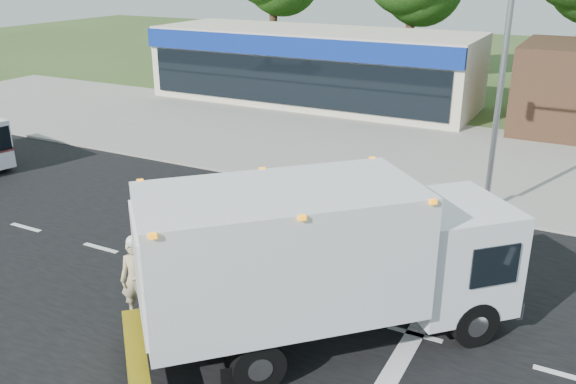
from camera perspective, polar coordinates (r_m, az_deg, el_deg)
ground at (r=14.62m, az=0.29°, el=-10.14°), size 120.00×120.00×0.00m
road_asphalt at (r=14.62m, az=0.29°, el=-10.12°), size 60.00×14.00×0.02m
sidewalk at (r=21.51m, az=10.43°, el=0.17°), size 60.00×2.40×0.12m
parking_apron at (r=26.85m, az=14.25°, el=3.94°), size 60.00×9.00×0.02m
lane_markings at (r=13.10m, az=2.89°, el=-14.17°), size 55.20×7.00×0.01m
ems_box_truck at (r=12.23m, az=3.24°, el=-5.88°), size 7.38×7.35×3.53m
emergency_worker at (r=13.97m, az=-14.03°, el=-7.79°), size 0.82×0.74×2.00m
retail_strip_mall at (r=34.83m, az=2.34°, el=11.72°), size 18.00×6.20×4.00m
traffic_signal_pole at (r=19.21m, az=17.65°, el=12.11°), size 3.51×0.25×8.00m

